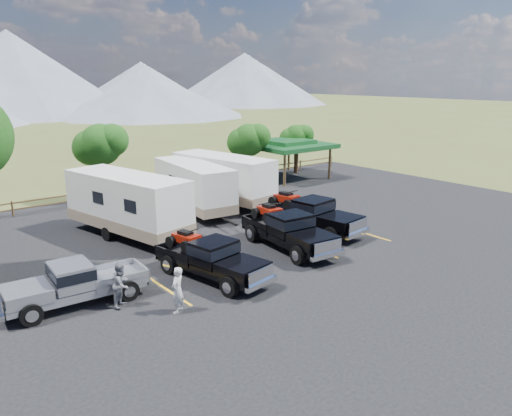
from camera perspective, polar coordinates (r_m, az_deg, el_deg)
ground at (r=21.60m, az=8.26°, el=-7.87°), size 320.00×320.00×0.00m
asphalt_lot at (r=23.57m, az=2.92°, el=-5.70°), size 44.00×34.00×0.04m
stall_lines at (r=24.27m, az=1.35°, el=-5.00°), size 12.12×5.50×0.01m
tree_ne_a at (r=38.89m, az=-0.86°, el=7.76°), size 3.11×2.92×4.76m
tree_ne_b at (r=43.57m, az=4.63°, el=8.01°), size 2.77×2.59×4.27m
tree_north at (r=35.14m, az=-17.36°, el=6.91°), size 3.46×3.24×5.25m
rail_fence at (r=36.87m, az=-10.87°, el=2.56°), size 36.12×0.12×1.00m
pavilion at (r=41.55m, az=3.58°, el=7.22°), size 6.20×6.20×3.22m
rig_left at (r=21.05m, az=-5.26°, el=-5.65°), size 2.76×5.82×1.87m
rig_center at (r=24.52m, az=3.62°, el=-2.45°), size 2.60×6.19×2.01m
rig_right at (r=27.25m, az=6.10°, el=-0.66°), size 2.80×6.40×2.07m
trailer_left at (r=26.92m, az=-14.47°, el=0.38°), size 3.99×9.58×3.32m
trailer_center at (r=31.11m, az=-7.10°, el=2.42°), size 3.08×8.89×3.07m
trailer_right at (r=32.80m, az=-3.81°, el=3.30°), size 3.57×9.36×3.24m
pickup_silver at (r=19.81m, az=-19.91°, el=-8.05°), size 5.47×2.17×1.61m
person_a at (r=18.24m, az=-8.97°, el=-9.23°), size 0.75×0.67×1.72m
person_b at (r=19.14m, az=-15.11°, el=-8.44°), size 1.04×1.02×1.69m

